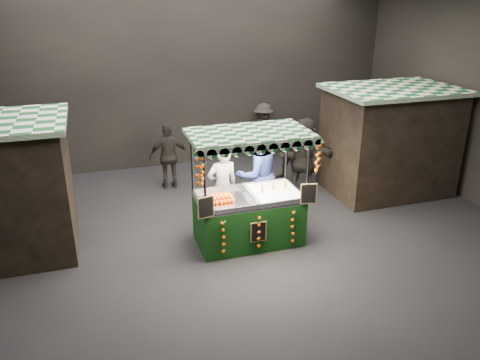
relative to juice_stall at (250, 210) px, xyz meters
name	(u,v)px	position (x,y,z in m)	size (l,w,h in m)	color
ground	(235,243)	(-0.30, 0.05, -0.71)	(12.00, 12.00, 0.00)	black
market_hall	(234,73)	(-0.30, 0.05, 2.67)	(12.10, 10.10, 5.05)	black
neighbour_stall_right	(388,140)	(4.10, 1.55, 0.60)	(3.00, 2.20, 2.60)	black
juice_stall	(250,210)	(0.00, 0.00, 0.00)	(2.36, 1.39, 2.29)	black
vendor_grey	(222,187)	(-0.33, 0.81, 0.21)	(0.71, 0.50, 1.83)	gray
vendor_blue	(257,175)	(0.49, 0.97, 0.33)	(1.14, 0.97, 2.08)	navy
shopper_0	(55,192)	(-3.67, 1.85, 0.11)	(0.61, 0.41, 1.63)	#292421
shopper_1	(290,152)	(2.08, 2.87, 0.07)	(0.94, 0.95, 1.55)	#282320
shopper_2	(169,156)	(-1.03, 3.30, 0.14)	(1.01, 0.46, 1.70)	black
shopper_3	(263,132)	(1.98, 4.65, 0.14)	(1.03, 1.26, 1.70)	#2E2925
shopper_4	(7,164)	(-4.80, 3.66, 0.22)	(1.06, 0.89, 1.85)	#282221
shopper_5	(304,155)	(2.14, 2.15, 0.23)	(1.69, 1.55, 1.88)	#2C2724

